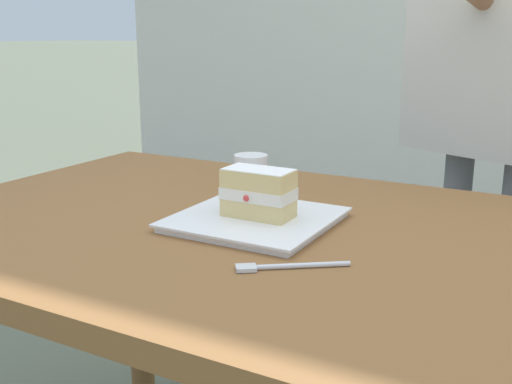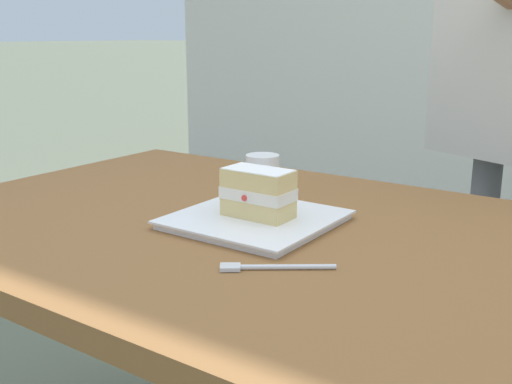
# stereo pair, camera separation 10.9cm
# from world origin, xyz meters

# --- Properties ---
(patio_table) EXTENTS (1.65, 0.88, 0.77)m
(patio_table) POSITION_xyz_m (0.00, 0.00, 0.68)
(patio_table) COLOR brown
(patio_table) RESTS_ON ground
(dessert_plate) EXTENTS (0.27, 0.27, 0.02)m
(dessert_plate) POSITION_xyz_m (-0.16, 0.00, 0.78)
(dessert_plate) COLOR white
(dessert_plate) RESTS_ON patio_table
(cake_slice) EXTENTS (0.13, 0.07, 0.09)m
(cake_slice) POSITION_xyz_m (-0.15, -0.00, 0.83)
(cake_slice) COLOR #E0C17A
(cake_slice) RESTS_ON dessert_plate
(dessert_fork) EXTENTS (0.15, 0.11, 0.01)m
(dessert_fork) POSITION_xyz_m (-0.02, -0.17, 0.78)
(dessert_fork) COLOR silver
(dessert_fork) RESTS_ON patio_table
(coffee_cup) EXTENTS (0.07, 0.07, 0.08)m
(coffee_cup) POSITION_xyz_m (-0.29, 0.21, 0.81)
(coffee_cup) COLOR white
(coffee_cup) RESTS_ON patio_table
(parked_car_near) EXTENTS (4.46, 2.91, 1.57)m
(parked_car_near) POSITION_xyz_m (-3.63, 12.90, 0.83)
(parked_car_near) COLOR black
(parked_car_near) RESTS_ON ground
(distant_hill) EXTENTS (29.85, 29.85, 3.34)m
(distant_hill) POSITION_xyz_m (-8.93, 35.29, 1.67)
(distant_hill) COLOR #60703D
(distant_hill) RESTS_ON ground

